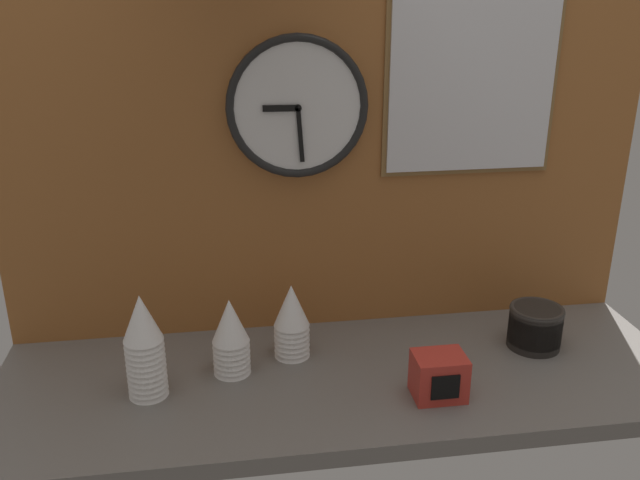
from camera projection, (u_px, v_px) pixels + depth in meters
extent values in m
cube|color=slate|center=(344.00, 379.00, 1.59)|extent=(1.60, 0.56, 0.04)
cube|color=#A3602D|center=(327.00, 126.00, 1.64)|extent=(1.60, 0.03, 1.05)
cone|color=white|center=(292.00, 336.00, 1.63)|extent=(0.09, 0.09, 0.11)
cone|color=white|center=(292.00, 331.00, 1.63)|extent=(0.09, 0.09, 0.11)
cone|color=white|center=(292.00, 326.00, 1.62)|extent=(0.09, 0.09, 0.11)
cone|color=white|center=(292.00, 321.00, 1.62)|extent=(0.09, 0.09, 0.11)
cone|color=white|center=(292.00, 316.00, 1.61)|extent=(0.09, 0.09, 0.11)
cone|color=white|center=(291.00, 311.00, 1.61)|extent=(0.09, 0.09, 0.11)
cone|color=white|center=(291.00, 305.00, 1.60)|extent=(0.09, 0.09, 0.11)
cone|color=white|center=(147.00, 374.00, 1.47)|extent=(0.09, 0.09, 0.11)
cone|color=white|center=(147.00, 368.00, 1.47)|extent=(0.09, 0.09, 0.11)
cone|color=white|center=(146.00, 363.00, 1.47)|extent=(0.09, 0.09, 0.11)
cone|color=white|center=(145.00, 357.00, 1.46)|extent=(0.09, 0.09, 0.11)
cone|color=white|center=(145.00, 352.00, 1.46)|extent=(0.09, 0.09, 0.11)
cone|color=white|center=(144.00, 346.00, 1.45)|extent=(0.09, 0.09, 0.11)
cone|color=white|center=(144.00, 341.00, 1.45)|extent=(0.09, 0.09, 0.11)
cone|color=white|center=(143.00, 335.00, 1.44)|extent=(0.09, 0.09, 0.11)
cone|color=white|center=(142.00, 329.00, 1.44)|extent=(0.09, 0.09, 0.11)
cone|color=white|center=(142.00, 324.00, 1.43)|extent=(0.09, 0.09, 0.11)
cone|color=white|center=(141.00, 318.00, 1.43)|extent=(0.09, 0.09, 0.11)
cone|color=white|center=(232.00, 352.00, 1.56)|extent=(0.09, 0.09, 0.11)
cone|color=white|center=(231.00, 347.00, 1.56)|extent=(0.09, 0.09, 0.11)
cone|color=white|center=(231.00, 342.00, 1.55)|extent=(0.09, 0.09, 0.11)
cone|color=white|center=(231.00, 337.00, 1.55)|extent=(0.09, 0.09, 0.11)
cone|color=white|center=(230.00, 331.00, 1.54)|extent=(0.09, 0.09, 0.11)
cone|color=white|center=(230.00, 326.00, 1.54)|extent=(0.09, 0.09, 0.11)
cone|color=white|center=(230.00, 321.00, 1.53)|extent=(0.09, 0.09, 0.11)
cylinder|color=black|center=(533.00, 339.00, 1.69)|extent=(0.13, 0.13, 0.04)
cylinder|color=black|center=(534.00, 333.00, 1.68)|extent=(0.13, 0.13, 0.04)
cylinder|color=black|center=(535.00, 327.00, 1.67)|extent=(0.13, 0.13, 0.04)
cylinder|color=black|center=(536.00, 321.00, 1.67)|extent=(0.13, 0.13, 0.04)
cylinder|color=black|center=(537.00, 315.00, 1.66)|extent=(0.13, 0.13, 0.04)
torus|color=#302D2A|center=(537.00, 310.00, 1.66)|extent=(0.13, 0.13, 0.01)
cylinder|color=white|center=(297.00, 107.00, 1.58)|extent=(0.33, 0.02, 0.33)
torus|color=black|center=(298.00, 108.00, 1.58)|extent=(0.34, 0.02, 0.34)
cube|color=black|center=(280.00, 108.00, 1.57)|extent=(0.08, 0.01, 0.02)
cube|color=black|center=(300.00, 135.00, 1.60)|extent=(0.02, 0.01, 0.13)
cylinder|color=black|center=(298.00, 108.00, 1.57)|extent=(0.02, 0.01, 0.02)
cube|color=olive|center=(472.00, 75.00, 1.63)|extent=(0.44, 0.01, 0.49)
cube|color=white|center=(473.00, 75.00, 1.62)|extent=(0.41, 0.01, 0.46)
cube|color=red|center=(439.00, 376.00, 1.47)|extent=(0.11, 0.09, 0.10)
cube|color=black|center=(446.00, 388.00, 1.43)|extent=(0.06, 0.00, 0.06)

